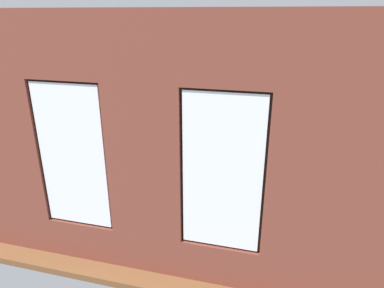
{
  "coord_description": "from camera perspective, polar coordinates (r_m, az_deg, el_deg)",
  "views": [
    {
      "loc": [
        -1.55,
        6.03,
        3.3
      ],
      "look_at": [
        -0.05,
        0.4,
        1.06
      ],
      "focal_mm": 32.0,
      "sensor_mm": 36.0,
      "label": 1
    }
  ],
  "objects": [
    {
      "name": "potted_plant_mid_room_small",
      "position": [
        7.67,
        11.04,
        -1.82
      ],
      "size": [
        0.34,
        0.34,
        0.57
      ],
      "color": "#47423D",
      "rests_on": "ground_plane"
    },
    {
      "name": "remote_silver",
      "position": [
        6.92,
        -1.05,
        -3.17
      ],
      "size": [
        0.06,
        0.17,
        0.02
      ],
      "primitive_type": "cube",
      "rotation": [
        0.0,
        0.0,
        6.19
      ],
      "color": "#B2B2B7",
      "rests_on": "coffee_table"
    },
    {
      "name": "white_wall_right",
      "position": [
        7.57,
        -22.61,
        7.0
      ],
      "size": [
        0.1,
        4.74,
        3.36
      ],
      "primitive_type": "cube",
      "color": "silver",
      "rests_on": "ground_plane"
    },
    {
      "name": "media_console",
      "position": [
        7.86,
        -19.22,
        -2.99
      ],
      "size": [
        1.11,
        0.42,
        0.53
      ],
      "primitive_type": "cube",
      "color": "black",
      "rests_on": "ground_plane"
    },
    {
      "name": "table_plant_small",
      "position": [
        7.0,
        5.06,
        -1.99
      ],
      "size": [
        0.15,
        0.15,
        0.23
      ],
      "color": "brown",
      "rests_on": "coffee_table"
    },
    {
      "name": "potted_plant_by_left_couch",
      "position": [
        7.65,
        16.68,
        -2.62
      ],
      "size": [
        0.25,
        0.25,
        0.52
      ],
      "color": "beige",
      "rests_on": "ground_plane"
    },
    {
      "name": "couch_left",
      "position": [
        6.34,
        20.47,
        -8.42
      ],
      "size": [
        0.96,
        2.13,
        0.8
      ],
      "rotation": [
        0.0,
        0.0,
        1.53
      ],
      "color": "black",
      "rests_on": "ground_plane"
    },
    {
      "name": "ground_plane",
      "position": [
        7.07,
        0.46,
        -7.29
      ],
      "size": [
        6.68,
        5.74,
        0.1
      ],
      "primitive_type": "cube",
      "color": "brown"
    },
    {
      "name": "potted_plant_foreground_right",
      "position": [
        9.24,
        -11.16,
        2.51
      ],
      "size": [
        0.41,
        0.41,
        0.69
      ],
      "color": "beige",
      "rests_on": "ground_plane"
    },
    {
      "name": "potted_plant_beside_window_right",
      "position": [
        5.61,
        -16.99,
        -8.23
      ],
      "size": [
        0.8,
        0.77,
        1.39
      ],
      "color": "#47423D",
      "rests_on": "ground_plane"
    },
    {
      "name": "cup_ceramic",
      "position": [
        6.81,
        2.61,
        -3.28
      ],
      "size": [
        0.08,
        0.08,
        0.1
      ],
      "primitive_type": "cylinder",
      "color": "#4C4C51",
      "rests_on": "coffee_table"
    },
    {
      "name": "couch_by_window",
      "position": [
        5.34,
        -3.57,
        -12.87
      ],
      "size": [
        1.85,
        0.87,
        0.8
      ],
      "color": "black",
      "rests_on": "ground_plane"
    },
    {
      "name": "tv_flatscreen",
      "position": [
        7.64,
        -19.77,
        1.41
      ],
      "size": [
        1.08,
        0.2,
        0.75
      ],
      "color": "black",
      "rests_on": "media_console"
    },
    {
      "name": "coffee_table",
      "position": [
        6.99,
        2.11,
        -3.56
      ],
      "size": [
        1.2,
        0.88,
        0.46
      ],
      "color": "olive",
      "rests_on": "ground_plane"
    },
    {
      "name": "brick_wall_with_windows",
      "position": [
        4.19,
        -8.01,
        -2.04
      ],
      "size": [
        6.08,
        0.3,
        3.36
      ],
      "color": "brown",
      "rests_on": "ground_plane"
    },
    {
      "name": "papasan_chair",
      "position": [
        8.63,
        -1.64,
        1.53
      ],
      "size": [
        1.01,
        1.01,
        0.66
      ],
      "color": "olive",
      "rests_on": "ground_plane"
    }
  ]
}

